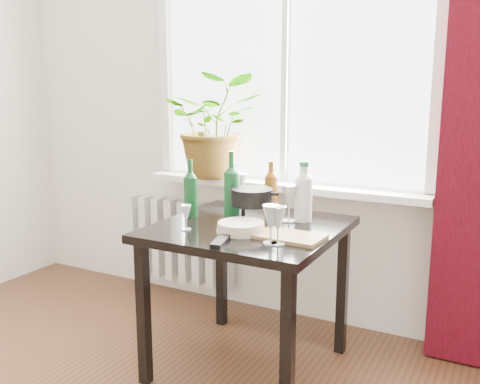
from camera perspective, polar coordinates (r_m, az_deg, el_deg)
The scene contains 18 objects.
window at distance 3.14m, azimuth 5.07°, elevation 14.92°, with size 1.72×0.08×1.62m.
windowsill at distance 3.13m, azimuth 4.32°, elevation 0.69°, with size 1.72×0.20×0.04m.
radiator at distance 3.62m, azimuth -6.58°, elevation -5.15°, with size 0.80×0.10×0.55m.
table at distance 2.60m, azimuth 0.93°, elevation -5.51°, with size 0.85×0.85×0.74m.
potted_plant at distance 3.27m, azimuth -2.69°, elevation 7.08°, with size 0.57×0.49×0.63m, color #216E1D.
wine_bottle_left at distance 2.73m, azimuth -5.31°, elevation 0.46°, with size 0.07×0.07×0.30m, color #0C401A, non-canonical shape.
wine_bottle_right at distance 2.71m, azimuth -0.89°, elevation 0.91°, with size 0.08×0.08×0.34m, color #0D451C, non-canonical shape.
bottle_amber at distance 2.82m, azimuth 3.32°, elevation 0.64°, with size 0.07×0.07×0.28m, color #69380B, non-canonical shape.
cleaning_bottle at distance 2.64m, azimuth 6.79°, elevation 0.12°, with size 0.09×0.09×0.30m, color silver, non-canonical shape.
wineglass_front_right at distance 2.26m, azimuth 3.31°, elevation -3.45°, with size 0.07×0.07×0.17m, color silver, non-canonical shape.
wineglass_far_right at distance 2.25m, azimuth 4.06°, elevation -3.54°, with size 0.07×0.07×0.17m, color #AFB8BD, non-canonical shape.
wineglass_back_center at distance 2.63m, azimuth 5.25°, elevation -1.17°, with size 0.08×0.08×0.19m, color silver, non-canonical shape.
wineglass_back_left at distance 2.95m, azimuth 0.01°, elevation 0.26°, with size 0.08×0.08×0.19m, color silver, non-canonical shape.
wineglass_front_left at distance 2.49m, azimuth -5.78°, elevation -2.71°, with size 0.05×0.05×0.12m, color white, non-canonical shape.
plate_stack at distance 2.44m, azimuth 0.07°, elevation -3.79°, with size 0.22×0.22×0.05m, color beige.
fondue_pot at distance 2.65m, azimuth 1.30°, elevation -1.33°, with size 0.24×0.21×0.16m, color black, non-canonical shape.
tv_remote at distance 2.28m, azimuth -2.11°, elevation -5.28°, with size 0.05×0.16×0.02m, color black.
cutting_board at distance 2.36m, azimuth 5.32°, elevation -4.75°, with size 0.29×0.19×0.02m, color olive.
Camera 1 is at (1.23, -0.67, 1.40)m, focal length 40.00 mm.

